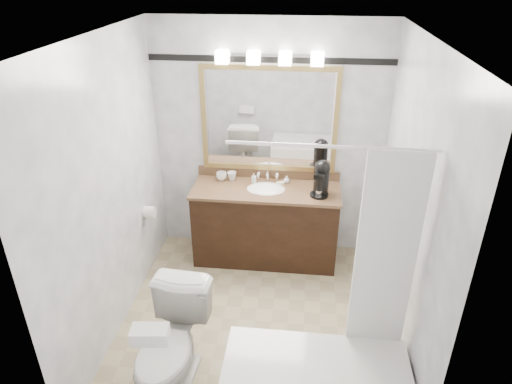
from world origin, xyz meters
TOP-DOWN VIEW (x-y plane):
  - room at (0.00, 0.00)m, footprint 2.42×2.62m
  - vanity at (0.00, 1.02)m, footprint 1.53×0.58m
  - mirror at (0.00, 1.28)m, footprint 1.40×0.04m
  - vanity_light_bar at (0.00, 1.23)m, footprint 1.02×0.14m
  - accent_stripe at (0.00, 1.29)m, footprint 2.40×0.01m
  - tp_roll at (-1.14, 0.66)m, footprint 0.11×0.12m
  - toilet at (-0.54, -0.79)m, footprint 0.52×0.84m
  - tissue_box at (-0.54, -1.12)m, footprint 0.25×0.15m
  - coffee_maker at (0.56, 0.97)m, footprint 0.19×0.23m
  - cup_left at (-0.49, 1.17)m, footprint 0.14×0.14m
  - cup_right at (-0.38, 1.19)m, footprint 0.12×0.12m
  - soap_bottle_a at (-0.14, 1.15)m, footprint 0.05×0.05m
  - soap_bottle_b at (0.20, 1.17)m, footprint 0.08×0.08m
  - soap_bar at (0.14, 1.13)m, footprint 0.09×0.07m

SIDE VIEW (x-z plane):
  - toilet at x=-0.54m, z-range 0.00..0.82m
  - vanity at x=0.00m, z-range -0.04..0.93m
  - tp_roll at x=-1.14m, z-range 0.64..0.76m
  - soap_bar at x=0.14m, z-range 0.85..0.87m
  - tissue_box at x=-0.54m, z-range 0.82..0.92m
  - soap_bottle_b at x=0.20m, z-range 0.85..0.93m
  - cup_left at x=-0.49m, z-range 0.85..0.94m
  - cup_right at x=-0.38m, z-range 0.85..0.94m
  - soap_bottle_a at x=-0.14m, z-range 0.85..0.95m
  - coffee_maker at x=0.56m, z-range 0.86..1.21m
  - room at x=0.00m, z-range -0.01..2.51m
  - mirror at x=0.00m, z-range 0.95..2.05m
  - accent_stripe at x=0.00m, z-range 2.07..2.13m
  - vanity_light_bar at x=0.00m, z-range 2.07..2.19m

